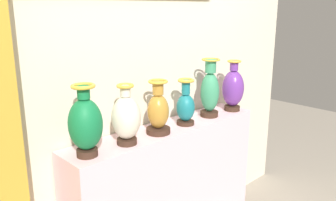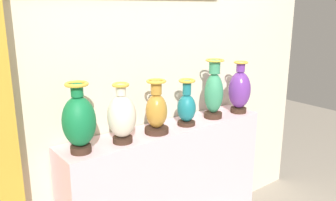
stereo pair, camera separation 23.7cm
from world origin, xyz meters
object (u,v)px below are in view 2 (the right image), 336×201
Objects in this scene: vase_ochre at (156,111)px; vase_jade at (214,92)px; vase_ivory at (122,116)px; vase_teal at (187,106)px; vase_emerald at (79,121)px; vase_violet at (239,90)px.

vase_ochre is 0.81× the size of vase_jade.
vase_ivory is at bearing -178.71° from vase_jade.
vase_teal is at bearing 0.09° from vase_ochre.
vase_emerald is at bearing 177.84° from vase_ivory.
vase_emerald is at bearing 179.24° from vase_violet.
vase_violet is (0.26, -0.03, -0.02)m from vase_jade.
vase_ivory is at bearing 179.60° from vase_violet.
vase_teal is 0.75× the size of vase_jade.
vase_ochre is 0.53m from vase_jade.
vase_ochre is 0.88× the size of vase_violet.
vase_ivory is 1.04× the size of vase_ochre.
vase_jade reaches higher than vase_ivory.
vase_ivory is 0.52m from vase_teal.
vase_ivory is at bearing -178.01° from vase_ochre.
vase_jade is at bearing 0.42° from vase_emerald.
vase_jade is (0.53, 0.01, 0.05)m from vase_ochre.
vase_emerald reaches higher than vase_ivory.
vase_violet reaches higher than vase_teal.
vase_jade is at bearing 1.75° from vase_teal.
vase_ochre is (0.53, -0.00, -0.04)m from vase_emerald.
vase_ivory is at bearing -178.95° from vase_teal.
vase_ivory is 0.85× the size of vase_jade.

